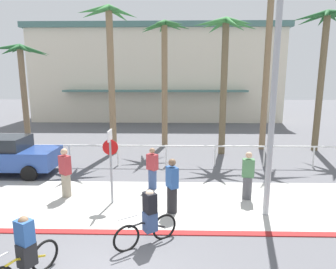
{
  "coord_description": "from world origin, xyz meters",
  "views": [
    {
      "loc": [
        1.57,
        -5.32,
        4.29
      ],
      "look_at": [
        1.32,
        6.0,
        2.06
      ],
      "focal_mm": 31.57,
      "sensor_mm": 36.0,
      "label": 1
    }
  ],
  "objects": [
    {
      "name": "ground_plane",
      "position": [
        0.0,
        10.0,
        0.0
      ],
      "size": [
        80.0,
        80.0,
        0.0
      ],
      "primitive_type": "plane",
      "color": "#5B5B60"
    },
    {
      "name": "sidewalk_strip",
      "position": [
        0.0,
        4.2,
        0.01
      ],
      "size": [
        44.0,
        4.0,
        0.02
      ],
      "primitive_type": "cube",
      "color": "beige",
      "rests_on": "ground"
    },
    {
      "name": "curb_paint",
      "position": [
        0.0,
        2.2,
        0.01
      ],
      "size": [
        44.0,
        0.24,
        0.03
      ],
      "primitive_type": "cube",
      "color": "maroon",
      "rests_on": "ground"
    },
    {
      "name": "building_backdrop",
      "position": [
        -0.18,
        27.48,
        4.54
      ],
      "size": [
        24.18,
        12.38,
        9.05
      ],
      "color": "beige",
      "rests_on": "ground"
    },
    {
      "name": "rail_fence",
      "position": [
        -0.0,
        8.5,
        0.84
      ],
      "size": [
        26.01,
        0.08,
        1.04
      ],
      "color": "white",
      "rests_on": "ground"
    },
    {
      "name": "stop_sign_bike_lane",
      "position": [
        -0.56,
        4.15,
        1.68
      ],
      "size": [
        0.52,
        0.56,
        2.56
      ],
      "color": "gray",
      "rests_on": "ground"
    },
    {
      "name": "streetlight_curb",
      "position": [
        4.46,
        3.16,
        4.28
      ],
      "size": [
        0.24,
        2.54,
        7.5
      ],
      "color": "#9EA0A5",
      "rests_on": "ground"
    },
    {
      "name": "palm_tree_1",
      "position": [
        -7.73,
        12.93,
        4.79
      ],
      "size": [
        3.15,
        2.83,
        6.21
      ],
      "color": "#756047",
      "rests_on": "ground"
    },
    {
      "name": "palm_tree_2",
      "position": [
        -1.92,
        10.88,
        5.83
      ],
      "size": [
        3.28,
        3.04,
        7.96
      ],
      "color": "#846B4C",
      "rests_on": "ground"
    },
    {
      "name": "palm_tree_3",
      "position": [
        0.97,
        12.86,
        5.63
      ],
      "size": [
        3.05,
        3.45,
        7.55
      ],
      "color": "#846B4C",
      "rests_on": "ground"
    },
    {
      "name": "palm_tree_4",
      "position": [
        4.24,
        10.92,
        5.68
      ],
      "size": [
        3.5,
        3.37,
        7.34
      ],
      "color": "brown",
      "rests_on": "ground"
    },
    {
      "name": "palm_tree_5",
      "position": [
        6.84,
        12.08,
        6.9
      ],
      "size": [
        3.48,
        3.1,
        9.85
      ],
      "color": "#846B4C",
      "rests_on": "ground"
    },
    {
      "name": "palm_tree_6",
      "position": [
        9.81,
        11.79,
        6.06
      ],
      "size": [
        3.48,
        3.67,
        7.84
      ],
      "color": "brown",
      "rests_on": "ground"
    },
    {
      "name": "car_blue_1",
      "position": [
        -5.93,
        7.18,
        0.87
      ],
      "size": [
        4.4,
        2.02,
        1.69
      ],
      "color": "#284793",
      "rests_on": "ground"
    },
    {
      "name": "cyclist_yellow_0",
      "position": [
        -1.55,
        0.18,
        0.69
      ],
      "size": [
        0.9,
        1.64,
        1.5
      ],
      "color": "black",
      "rests_on": "ground"
    },
    {
      "name": "cyclist_black_1",
      "position": [
        0.91,
        1.69,
        0.69
      ],
      "size": [
        1.56,
        1.04,
        1.5
      ],
      "color": "black",
      "rests_on": "ground"
    },
    {
      "name": "pedestrian_0",
      "position": [
        0.73,
        5.49,
        0.75
      ],
      "size": [
        0.48,
        0.45,
        1.64
      ],
      "color": "#384C7A",
      "rests_on": "ground"
    },
    {
      "name": "pedestrian_1",
      "position": [
        1.51,
        3.47,
        0.84
      ],
      "size": [
        0.44,
        0.48,
        1.79
      ],
      "color": "#232326",
      "rests_on": "ground"
    },
    {
      "name": "pedestrian_2",
      "position": [
        4.16,
        4.61,
        0.8
      ],
      "size": [
        0.43,
        0.36,
        1.73
      ],
      "color": "#4C4C51",
      "rests_on": "ground"
    },
    {
      "name": "pedestrian_3",
      "position": [
        -2.32,
        4.66,
        0.84
      ],
      "size": [
        0.48,
        0.45,
        1.81
      ],
      "color": "gray",
      "rests_on": "ground"
    }
  ]
}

